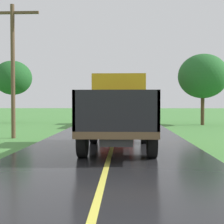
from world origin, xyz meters
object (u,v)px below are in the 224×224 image
at_px(banana_truck_near, 119,110).
at_px(banana_truck_far, 118,106).
at_px(roadside_tree_mid_right, 13,78).
at_px(utility_pole_roadside, 13,64).
at_px(roadside_tree_near_left, 203,76).

xyz_separation_m(banana_truck_near, banana_truck_far, (-0.30, 12.43, 0.01)).
bearing_deg(roadside_tree_mid_right, banana_truck_near, -56.98).
bearing_deg(utility_pole_roadside, banana_truck_near, -30.55).
relative_size(banana_truck_far, utility_pole_roadside, 0.89).
xyz_separation_m(banana_truck_far, roadside_tree_near_left, (6.65, 0.16, 2.34)).
xyz_separation_m(banana_truck_far, utility_pole_roadside, (-4.93, -9.35, 2.14)).
bearing_deg(banana_truck_near, roadside_tree_near_left, 63.23).
bearing_deg(banana_truck_near, banana_truck_far, 91.39).
distance_m(roadside_tree_near_left, roadside_tree_mid_right, 15.88).
distance_m(utility_pole_roadside, roadside_tree_mid_right, 12.15).
height_order(roadside_tree_near_left, roadside_tree_mid_right, roadside_tree_near_left).
xyz_separation_m(utility_pole_roadside, roadside_tree_mid_right, (-4.19, 11.40, 0.26)).
bearing_deg(roadside_tree_near_left, banana_truck_near, -116.77).
bearing_deg(roadside_tree_near_left, roadside_tree_mid_right, 173.13).
distance_m(banana_truck_near, utility_pole_roadside, 6.44).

